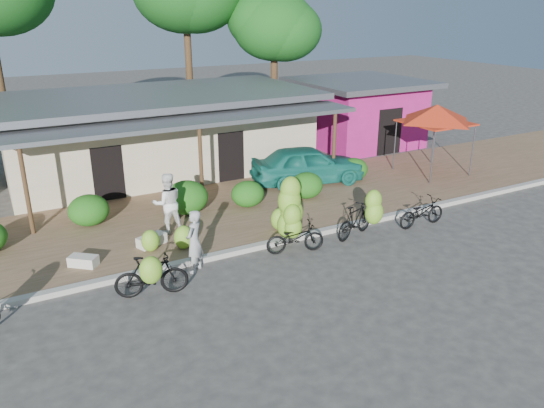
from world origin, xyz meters
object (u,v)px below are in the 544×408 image
Objects in this scene: vendor at (194,242)px; bike_far_right at (422,212)px; red_canopy at (437,114)px; bike_center at (292,220)px; sack_near at (152,240)px; bike_right at (360,217)px; teal_van at (308,165)px; sack_far at (83,261)px; bike_left at (151,275)px; bystander at (168,203)px; tree_near_right at (270,24)px.

bike_far_right is at bearing 131.26° from vendor.
red_canopy reaches higher than bike_center.
bike_center is at bearing 135.82° from vendor.
red_canopy reaches higher than sack_near.
bike_right is 0.41× the size of teal_van.
red_canopy is 4.67× the size of sack_far.
vendor is (-7.55, 0.53, 0.40)m from bike_far_right.
teal_van is (-5.34, 1.27, -1.74)m from red_canopy.
bike_right reaches higher than sack_far.
sack_far is (-14.48, -1.93, -2.35)m from red_canopy.
bike_left reaches higher than sack_near.
bike_right is at bearing 154.60° from bystander.
bike_center is 5.88m from sack_far.
bike_left reaches higher than sack_far.
sack_near is at bearing 11.82° from sack_far.
teal_van is at bearing -108.64° from tree_near_right.
sack_far is at bearing 27.27° from bystander.
bike_far_right is at bearing -74.19° from bike_left.
tree_near_right is 18.28m from bike_left.
sack_far is (-1.22, 2.31, -0.35)m from bike_left.
sack_far is 3.10m from vendor.
bike_left is 1.04× the size of bike_far_right.
teal_van is at bearing -156.69° from bystander.
tree_near_right is 15.30m from bike_center.
sack_far is at bearing -74.67° from vendor.
bystander is (1.56, 3.43, 0.46)m from bike_left.
bike_center is 1.19× the size of bike_far_right.
bike_left is at bearing -106.13° from sack_near.
bystander reaches higher than bike_left.
bystander is at bearing 119.47° from teal_van.
bike_center reaches higher than bike_right.
vendor is at bearing 86.28° from bike_far_right.
tree_near_right reaches higher than bike_far_right.
bike_right is at bearing 177.09° from teal_van.
vendor is (-11.84, -3.45, -1.74)m from red_canopy.
tree_near_right is 2.15× the size of red_canopy.
bike_left is 2.86m from sack_near.
sack_near is 0.49× the size of vendor.
sack_near is 2.05m from sack_far.
bike_right is (2.19, -0.38, -0.18)m from bike_center.
bike_left is (-10.72, -13.85, -5.23)m from tree_near_right.
sack_near is at bearing -131.78° from tree_near_right.
bystander is at bearing 40.50° from bike_right.
vendor is at bearing 67.26° from bike_right.
bystander reaches higher than teal_van.
tree_near_right is 16.79m from vendor.
sack_near is (-12.47, -1.51, -2.34)m from red_canopy.
bike_far_right is at bearing -11.37° from sack_far.
sack_far is at bearing 78.93° from bike_far_right.
bike_left is 1.03× the size of bike_right.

